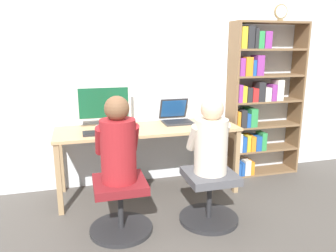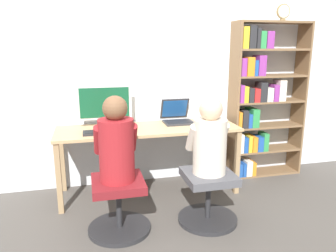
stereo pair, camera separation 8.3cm
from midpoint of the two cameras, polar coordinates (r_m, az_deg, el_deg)
The scene contains 13 objects.
ground_plane at distance 3.46m, azimuth -1.59°, elevation -13.38°, with size 14.00×14.00×0.00m, color #4C4742.
wall_back at distance 3.75m, azimuth -3.98°, elevation 9.48°, with size 10.00×0.05×2.60m.
desk at distance 3.50m, azimuth -2.74°, elevation -1.48°, with size 1.92×0.61×0.74m.
desktop_monitor at distance 3.53m, azimuth -10.32°, elevation 3.60°, with size 0.57×0.19×0.44m.
laptop at distance 3.71m, azimuth 2.28°, elevation 1.47°, with size 0.33×0.36×0.26m.
keyboard at distance 3.30m, azimuth -10.24°, elevation -1.03°, with size 0.42×0.16×0.03m.
computer_mouse_by_keyboard at distance 3.34m, azimuth -5.28°, elevation -0.56°, with size 0.06×0.10×0.04m.
office_chair_left at distance 2.93m, azimuth -7.75°, elevation -13.29°, with size 0.55×0.55×0.47m.
office_chair_right at distance 3.08m, azimuth 7.79°, elevation -11.92°, with size 0.55×0.55×0.47m.
person_at_monitor at distance 2.73m, azimuth -8.13°, elevation -3.04°, with size 0.36×0.33×0.72m.
person_at_laptop at distance 2.89m, azimuth 8.09°, elevation -2.47°, with size 0.36×0.32×0.68m.
bookshelf at distance 4.08m, azimuth 16.12°, elevation 4.23°, with size 0.91×0.28×1.85m.
desk_clock at distance 4.10m, azimuth 20.02°, elevation 18.19°, with size 0.16×0.03×0.18m.
Camera 2 is at (-0.61, -3.02, 1.58)m, focal length 35.00 mm.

